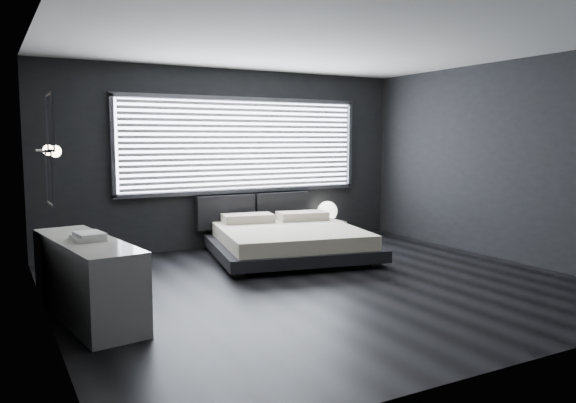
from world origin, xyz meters
TOP-DOWN VIEW (x-y plane):
  - room at (0.00, 0.00)m, footprint 6.04×6.00m
  - window at (0.20, 2.70)m, footprint 4.14×0.09m
  - headboard at (0.35, 2.64)m, footprint 1.96×0.16m
  - sconce_near at (-2.88, 0.05)m, footprint 0.18×0.11m
  - sconce_far at (-2.88, 0.65)m, footprint 0.18×0.11m
  - wall_art_upper at (-2.98, -0.55)m, footprint 0.01×0.48m
  - wall_art_lower at (-2.98, -0.30)m, footprint 0.01×0.48m
  - bed at (0.36, 1.47)m, footprint 2.53×2.45m
  - nightstand at (1.65, 2.50)m, footprint 0.55×0.46m
  - orb_lamp at (1.67, 2.51)m, footprint 0.34×0.34m
  - dresser at (-2.65, 0.03)m, footprint 0.79×1.95m
  - book_stack at (-2.63, -0.00)m, footprint 0.30×0.38m

SIDE VIEW (x-z plane):
  - nightstand at x=1.65m, z-range 0.00..0.31m
  - bed at x=0.36m, z-range -0.02..0.54m
  - dresser at x=-2.65m, z-range 0.00..0.76m
  - orb_lamp at x=1.67m, z-range 0.31..0.65m
  - headboard at x=0.35m, z-range 0.31..0.83m
  - book_stack at x=-2.63m, z-range 0.75..0.83m
  - wall_art_lower at x=-2.98m, z-range 1.14..1.62m
  - room at x=0.00m, z-range 0.00..2.80m
  - sconce_near at x=-2.88m, z-range 1.55..1.66m
  - sconce_far at x=-2.88m, z-range 1.55..1.66m
  - window at x=0.20m, z-range 0.85..2.37m
  - wall_art_upper at x=-2.98m, z-range 1.61..2.09m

